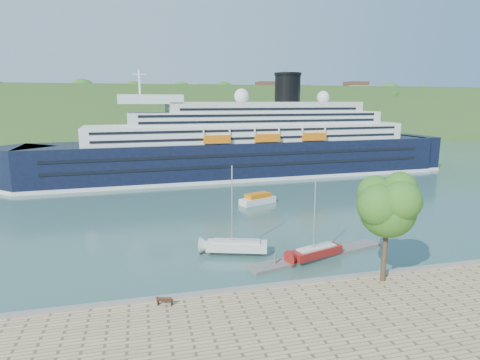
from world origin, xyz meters
The scene contains 10 objects.
ground centered at (0.00, 0.00, 0.00)m, with size 400.00×400.00×0.00m, color #305652.
far_hillside centered at (0.00, 145.00, 12.00)m, with size 400.00×50.00×24.00m, color #2D5120.
quay_coping centered at (0.00, -0.20, 1.15)m, with size 220.00×0.50×0.30m, color slate.
cruise_ship centered at (5.09, 59.60, 12.29)m, with size 109.42×15.93×24.57m, color black, non-canonical shape.
park_bench centered at (-16.91, -1.20, 1.44)m, with size 1.39×0.57×0.89m, color #402212, non-canonical shape.
promenade_tree centered at (3.62, -1.50, 6.70)m, with size 6.88×6.88×11.40m, color #275D18, non-canonical shape.
floating_pontoon centered at (1.21, 7.71, 0.20)m, with size 18.09×2.21×0.40m, color slate, non-canonical shape.
sailboat_white_near centered at (-7.80, 10.78, 5.10)m, with size 7.89×2.19×10.19m, color silver, non-canonical shape.
sailboat_red centered at (0.69, 7.09, 4.56)m, with size 7.06×1.96×9.11m, color maroon, non-canonical shape.
tender_launch centered at (1.39, 33.26, 0.93)m, with size 6.73×2.30×1.86m, color orange, non-canonical shape.
Camera 1 is at (-18.25, -32.93, 17.90)m, focal length 30.00 mm.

